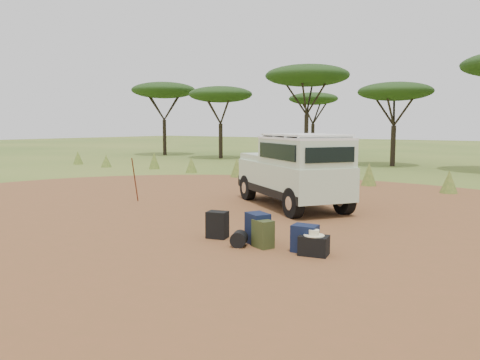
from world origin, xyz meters
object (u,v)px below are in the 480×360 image
Objects in this scene: duffel_navy at (305,239)px; safari_vehicle at (294,172)px; backpack_olive at (263,234)px; backpack_black at (217,225)px; backpack_navy at (258,229)px; walking_staff at (135,180)px; hard_case at (314,246)px.

safari_vehicle is at bearing 114.39° from duffel_navy.
safari_vehicle is 4.69m from backpack_olive.
backpack_black is at bearing 175.89° from duffel_navy.
duffel_navy is (0.80, 0.18, -0.01)m from backpack_olive.
safari_vehicle reaches higher than backpack_navy.
backpack_olive is 1.06× the size of duffel_navy.
safari_vehicle reaches higher than duffel_navy.
backpack_navy is 1.04m from duffel_navy.
walking_staff is 2.33× the size of backpack_navy.
backpack_navy reaches higher than duffel_navy.
backpack_black reaches higher than backpack_olive.
backpack_black is (4.87, -2.16, -0.41)m from walking_staff.
walking_staff reaches higher than backpack_black.
safari_vehicle reaches higher than walking_staff.
backpack_black is at bearing -162.49° from backpack_olive.
duffel_navy is (1.99, 0.09, -0.03)m from backpack_black.
safari_vehicle is 8.33× the size of backpack_olive.
hard_case is at bearing -47.80° from walking_staff.
hard_case is (1.04, 0.08, -0.09)m from backpack_olive.
walking_staff is at bearing 150.47° from hard_case.
backpack_black is 0.96m from backpack_navy.
safari_vehicle is 4.31m from backpack_black.
hard_case is (2.73, -4.23, -0.84)m from safari_vehicle.
backpack_black is 0.91× the size of backpack_navy.
duffel_navy is 0.27m from hard_case.
backpack_navy is (0.95, 0.07, 0.03)m from backpack_black.
walking_staff is at bearing 156.51° from duffel_navy.
backpack_black is at bearing 167.09° from hard_case.
backpack_navy is at bearing -36.32° from safari_vehicle.
duffel_navy is at bearing -12.33° from backpack_black.
backpack_navy is (1.45, -4.14, -0.71)m from safari_vehicle.
safari_vehicle is 7.95× the size of backpack_black.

